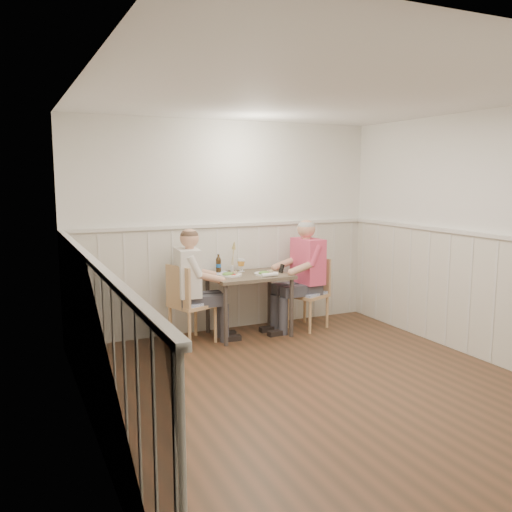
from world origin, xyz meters
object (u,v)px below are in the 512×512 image
Objects in this scene: chair_left at (188,301)px; grass_vase at (232,258)px; beer_bottle at (218,264)px; chair_right at (310,290)px; diner_cream at (191,295)px; dining_table at (249,282)px; man_in_pink at (305,283)px.

chair_left is 0.82m from grass_vase.
chair_left is at bearing -149.11° from beer_bottle.
chair_right is at bearing -0.22° from chair_left.
diner_cream is at bearing -148.04° from beer_bottle.
diner_cream reaches higher than chair_right.
chair_right is 2.26× the size of grass_vase.
chair_right is at bearing -15.31° from grass_vase.
dining_table is 0.86m from chair_right.
beer_bottle is 0.19m from grass_vase.
diner_cream reaches higher than beer_bottle.
chair_right is 1.62m from chair_left.
grass_vase reaches higher than dining_table.
dining_table is 0.75m from man_in_pink.
diner_cream reaches higher than grass_vase.
beer_bottle reaches higher than dining_table.
beer_bottle is at bearing 30.89° from chair_left.
dining_table is at bearing 0.92° from diner_cream.
dining_table is at bearing 176.34° from man_in_pink.
diner_cream is 3.45× the size of grass_vase.
grass_vase is at bearing -11.18° from beer_bottle.
beer_bottle is at bearing 168.82° from grass_vase.
chair_left is 0.68× the size of diner_cream.
diner_cream is 5.97× the size of beer_bottle.
diner_cream is (-1.48, 0.04, -0.02)m from man_in_pink.
chair_left is (-1.62, 0.01, 0.02)m from chair_right.
chair_left is 2.35× the size of grass_vase.
chair_left is 0.08m from diner_cream.
man_in_pink reaches higher than diner_cream.
chair_right is 1.58m from diner_cream.
beer_bottle is (0.44, 0.28, 0.28)m from diner_cream.
beer_bottle is at bearing 163.26° from man_in_pink.
man_in_pink is at bearing -170.34° from chair_right.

